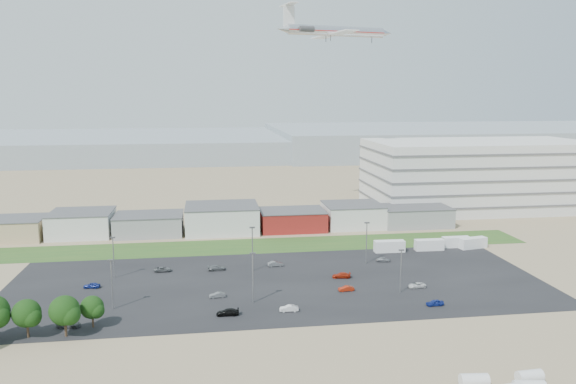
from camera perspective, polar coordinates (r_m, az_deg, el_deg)
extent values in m
plane|color=#847154|center=(109.01, -2.38, -12.71)|extent=(700.00, 700.00, 0.00)
cube|color=black|center=(128.13, -1.06, -9.20)|extent=(120.00, 50.00, 0.01)
cube|color=#28531F|center=(158.13, -4.33, -5.51)|extent=(160.00, 16.00, 0.02)
cube|color=silver|center=(221.29, 18.73, 1.70)|extent=(80.00, 40.00, 25.00)
imported|color=silver|center=(128.00, 12.96, -9.22)|extent=(4.04, 2.15, 1.08)
imported|color=#9C220E|center=(123.42, 5.93, -9.73)|extent=(3.52, 1.45, 1.13)
imported|color=navy|center=(118.53, 14.69, -10.83)|extent=(3.60, 1.54, 1.21)
imported|color=black|center=(110.71, -6.15, -12.04)|extent=(4.40, 1.91, 1.26)
imported|color=#595B5E|center=(120.04, -7.19, -10.34)|extent=(3.43, 1.52, 1.10)
imported|color=navy|center=(131.82, -19.31, -8.94)|extent=(3.69, 1.85, 1.21)
imported|color=#595B5E|center=(137.61, -7.26, -7.65)|extent=(4.46, 2.11, 1.26)
imported|color=#A5A5AA|center=(145.37, 9.66, -6.77)|extent=(3.64, 1.85, 1.19)
imported|color=#595B5E|center=(138.86, -12.60, -7.68)|extent=(4.11, 1.93, 1.14)
imported|color=#595B5E|center=(112.30, -21.38, -12.37)|extent=(4.52, 2.32, 1.26)
imported|color=#595B5E|center=(139.68, -1.28, -7.30)|extent=(3.91, 1.64, 1.26)
imported|color=#9C220E|center=(131.74, 5.44, -8.42)|extent=(4.44, 2.25, 1.23)
imported|color=silver|center=(112.01, 0.10, -11.73)|extent=(3.76, 1.54, 1.21)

